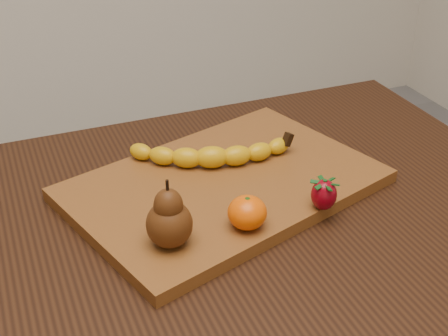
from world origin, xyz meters
name	(u,v)px	position (x,y,z in m)	size (l,w,h in m)	color
table	(217,271)	(0.00, 0.00, 0.66)	(1.00, 0.70, 0.76)	black
cutting_board	(224,185)	(0.04, 0.06, 0.77)	(0.45, 0.30, 0.02)	brown
banana	(212,157)	(0.03, 0.11, 0.80)	(0.22, 0.06, 0.03)	#E1A90A
pear	(169,213)	(-0.09, -0.06, 0.83)	(0.06, 0.06, 0.09)	#4E260C
mandarin	(247,213)	(0.02, -0.06, 0.80)	(0.05, 0.05, 0.05)	#F55702
strawberry	(324,194)	(0.14, -0.06, 0.80)	(0.04, 0.04, 0.05)	maroon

